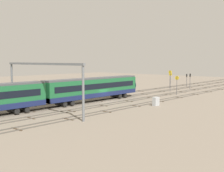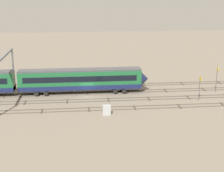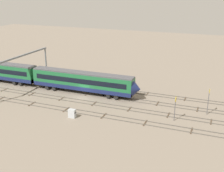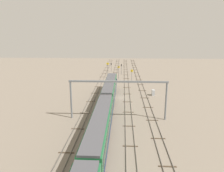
# 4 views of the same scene
# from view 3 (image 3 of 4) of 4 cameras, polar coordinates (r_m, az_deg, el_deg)

# --- Properties ---
(ground_plane) EXTENTS (200.55, 200.55, 0.00)m
(ground_plane) POSITION_cam_3_polar(r_m,az_deg,el_deg) (63.76, -5.78, -2.24)
(ground_plane) COLOR gray
(track_near_foreground) EXTENTS (184.55, 2.40, 0.16)m
(track_near_foreground) POSITION_cam_3_polar(r_m,az_deg,el_deg) (57.92, -9.02, -4.57)
(track_near_foreground) COLOR #59544C
(track_near_foreground) RESTS_ON ground
(track_second_near) EXTENTS (184.55, 2.40, 0.16)m
(track_second_near) POSITION_cam_3_polar(r_m,az_deg,el_deg) (61.76, -6.79, -2.93)
(track_second_near) COLOR #59544C
(track_second_near) RESTS_ON ground
(track_with_train) EXTENTS (184.55, 2.40, 0.16)m
(track_with_train) POSITION_cam_3_polar(r_m,az_deg,el_deg) (65.73, -4.83, -1.48)
(track_with_train) COLOR #59544C
(track_with_train) RESTS_ON ground
(track_second_far) EXTENTS (184.55, 2.40, 0.16)m
(track_second_far) POSITION_cam_3_polar(r_m,az_deg,el_deg) (69.80, -3.10, -0.19)
(track_second_far) COLOR #59544C
(track_second_far) RESTS_ON ground
(overhead_gantry) EXTENTS (0.40, 20.10, 8.11)m
(overhead_gantry) POSITION_cam_3_polar(r_m,az_deg,el_deg) (69.93, -17.37, 4.27)
(overhead_gantry) COLOR slate
(overhead_gantry) RESTS_ON ground
(speed_sign_mid_trackside) EXTENTS (0.14, 0.88, 5.15)m
(speed_sign_mid_trackside) POSITION_cam_3_polar(r_m,az_deg,el_deg) (56.87, 18.44, -2.28)
(speed_sign_mid_trackside) COLOR #4C4C51
(speed_sign_mid_trackside) RESTS_ON ground
(speed_sign_far_trackside) EXTENTS (0.14, 0.99, 4.64)m
(speed_sign_far_trackside) POSITION_cam_3_polar(r_m,az_deg,el_deg) (52.78, 12.31, -3.62)
(speed_sign_far_trackside) COLOR #4C4C51
(speed_sign_far_trackside) RESTS_ON ground
(relay_cabinet) EXTENTS (1.35, 0.78, 1.62)m
(relay_cabinet) POSITION_cam_3_polar(r_m,az_deg,el_deg) (54.20, -7.83, -5.35)
(relay_cabinet) COLOR #B2B7BC
(relay_cabinet) RESTS_ON ground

